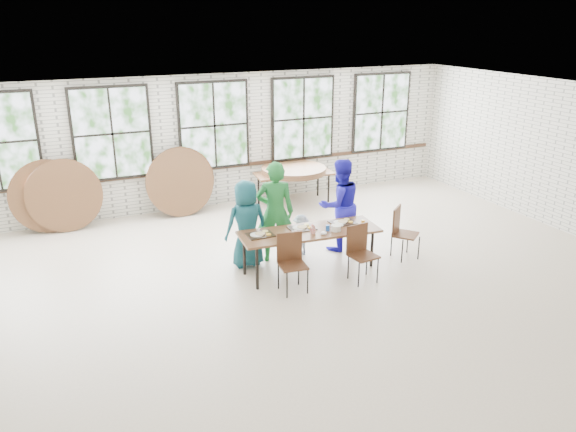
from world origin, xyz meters
name	(u,v)px	position (x,y,z in m)	size (l,w,h in m)	color
room	(214,128)	(0.00, 4.44, 1.83)	(12.00, 12.00, 12.00)	beige
dining_table	(309,233)	(0.39, 0.37, 0.69)	(2.46, 1.00, 0.74)	brown
chair_near_left	(291,257)	(-0.19, -0.14, 0.56)	(0.46, 0.45, 0.95)	#4C2C19
chair_near_right	(360,248)	(1.01, -0.27, 0.56)	(0.46, 0.45, 0.95)	#4C2C19
chair_spare	(401,228)	(2.16, 0.21, 0.56)	(0.58, 0.58, 0.95)	#4C2C19
adult_teal	(246,224)	(-0.51, 1.02, 0.78)	(0.76, 0.49, 1.55)	#1B666A
adult_green	(275,212)	(0.03, 1.02, 0.92)	(0.67, 0.44, 1.84)	#1E722F
toddler	(301,235)	(0.54, 1.02, 0.39)	(0.51, 0.29, 0.79)	#172E49
adult_blue	(340,205)	(1.33, 1.02, 0.87)	(0.85, 0.66, 1.74)	#221CC4
storage_table	(294,175)	(1.70, 3.86, 0.69)	(1.86, 0.91, 0.74)	brown
tabletop_clutter	(315,229)	(0.48, 0.36, 0.77)	(2.05, 0.61, 0.11)	black
round_tops_stacked	(294,170)	(1.70, 3.86, 0.80)	(1.50, 1.50, 0.13)	brown
round_tops_leaning	(121,189)	(-2.17, 4.20, 0.74)	(4.23, 0.44, 1.49)	brown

